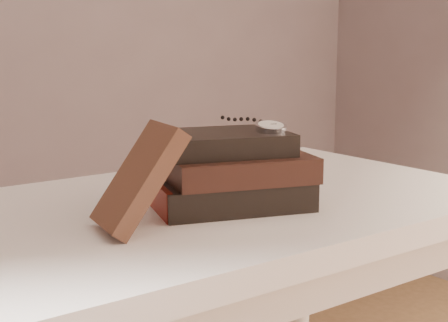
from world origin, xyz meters
TOP-DOWN VIEW (x-y plane):
  - table at (0.00, 0.35)m, footprint 1.00×0.60m
  - book_stack at (0.00, 0.29)m, footprint 0.28×0.24m
  - journal at (-0.18, 0.26)m, footprint 0.13×0.12m
  - pocket_watch at (0.06, 0.27)m, footprint 0.06×0.16m
  - eyeglasses at (-0.05, 0.40)m, footprint 0.13×0.14m

SIDE VIEW (x-z plane):
  - table at x=0.00m, z-range 0.28..1.03m
  - book_stack at x=0.00m, z-range 0.75..0.87m
  - eyeglasses at x=-0.05m, z-range 0.79..0.84m
  - journal at x=-0.18m, z-range 0.75..0.90m
  - pocket_watch at x=0.06m, z-range 0.87..0.89m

